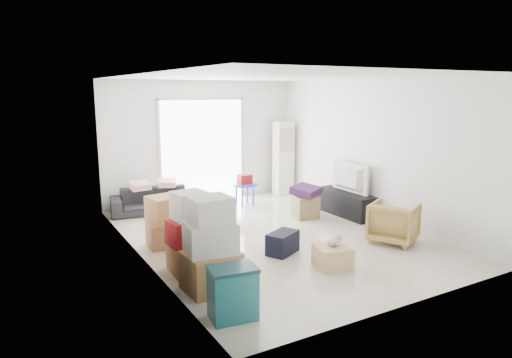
{
  "coord_description": "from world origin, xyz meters",
  "views": [
    {
      "loc": [
        -3.98,
        -6.44,
        2.48
      ],
      "look_at": [
        -0.2,
        0.2,
        0.99
      ],
      "focal_mm": 32.0,
      "sensor_mm": 36.0,
      "label": 1
    }
  ],
  "objects": [
    {
      "name": "tv_console",
      "position": [
        2.0,
        0.43,
        0.24
      ],
      "size": [
        0.43,
        1.42,
        0.47
      ],
      "primitive_type": "cube",
      "color": "black",
      "rests_on": "room_shell"
    },
    {
      "name": "sliding_door",
      "position": [
        0.0,
        2.98,
        1.24
      ],
      "size": [
        2.1,
        0.04,
        2.33
      ],
      "color": "white",
      "rests_on": "room_shell"
    },
    {
      "name": "pillow_right",
      "position": [
        -1.01,
        2.51,
        0.74
      ],
      "size": [
        0.44,
        0.41,
        0.12
      ],
      "primitive_type": "cube",
      "rotation": [
        0.0,
        0.0,
        -0.45
      ],
      "color": "#EBACBD",
      "rests_on": "sofa"
    },
    {
      "name": "toy_walker",
      "position": [
        -0.42,
        1.92,
        0.11
      ],
      "size": [
        0.36,
        0.34,
        0.39
      ],
      "rotation": [
        0.0,
        0.0,
        0.35
      ],
      "color": "silver",
      "rests_on": "room_shell"
    },
    {
      "name": "ottoman",
      "position": [
        1.19,
        0.66,
        0.22
      ],
      "size": [
        0.52,
        0.52,
        0.44
      ],
      "primitive_type": "cube",
      "rotation": [
        0.0,
        0.0,
        -0.22
      ],
      "color": "#968857",
      "rests_on": "room_shell"
    },
    {
      "name": "duffel_bag",
      "position": [
        -0.31,
        -0.82,
        0.17
      ],
      "size": [
        0.61,
        0.52,
        0.34
      ],
      "primitive_type": "cube",
      "rotation": [
        0.0,
        0.0,
        0.47
      ],
      "color": "black",
      "rests_on": "room_shell"
    },
    {
      "name": "sofa",
      "position": [
        -1.29,
        2.5,
        0.34
      ],
      "size": [
        1.81,
        0.79,
        0.68
      ],
      "primitive_type": "imported",
      "rotation": [
        0.0,
        0.0,
        -0.17
      ],
      "color": "black",
      "rests_on": "room_shell"
    },
    {
      "name": "storage_bins",
      "position": [
        -1.9,
        -2.27,
        0.3
      ],
      "size": [
        0.56,
        0.43,
        0.6
      ],
      "rotation": [
        0.0,
        0.0,
        -0.14
      ],
      "color": "#1B6267",
      "rests_on": "room_shell"
    },
    {
      "name": "box_stack_b",
      "position": [
        -1.8,
        -0.79,
        0.49
      ],
      "size": [
        0.62,
        0.57,
        1.13
      ],
      "rotation": [
        0.0,
        0.0,
        0.04
      ],
      "color": "#B0724F",
      "rests_on": "room_shell"
    },
    {
      "name": "loose_box",
      "position": [
        -1.48,
        -0.1,
        0.19
      ],
      "size": [
        0.6,
        0.6,
        0.37
      ],
      "primitive_type": "cube",
      "rotation": [
        0.0,
        0.0,
        0.47
      ],
      "color": "#B0724F",
      "rests_on": "room_shell"
    },
    {
      "name": "box_stack_a",
      "position": [
        -1.8,
        -1.47,
        0.54
      ],
      "size": [
        0.69,
        0.58,
        1.2
      ],
      "rotation": [
        0.0,
        0.0,
        0.0
      ],
      "color": "#B0724F",
      "rests_on": "room_shell"
    },
    {
      "name": "kids_table",
      "position": [
        0.63,
        2.17,
        0.48
      ],
      "size": [
        0.55,
        0.55,
        0.67
      ],
      "rotation": [
        0.0,
        0.0,
        0.33
      ],
      "color": "blue",
      "rests_on": "room_shell"
    },
    {
      "name": "television",
      "position": [
        2.0,
        0.43,
        0.54
      ],
      "size": [
        0.6,
        1.04,
        0.14
      ],
      "primitive_type": "imported",
      "rotation": [
        0.0,
        0.0,
        1.56
      ],
      "color": "black",
      "rests_on": "tv_console"
    },
    {
      "name": "plush_bunny",
      "position": [
        0.03,
        -1.64,
        0.38
      ],
      "size": [
        0.28,
        0.17,
        0.14
      ],
      "rotation": [
        0.0,
        0.0,
        0.55
      ],
      "color": "#B2ADA8",
      "rests_on": "wood_crate"
    },
    {
      "name": "armchair",
      "position": [
        1.58,
        -1.27,
        0.37
      ],
      "size": [
        0.93,
        0.95,
        0.74
      ],
      "primitive_type": "imported",
      "rotation": [
        0.0,
        0.0,
        2.06
      ],
      "color": "tan",
      "rests_on": "room_shell"
    },
    {
      "name": "pillow_left",
      "position": [
        -1.58,
        2.5,
        0.74
      ],
      "size": [
        0.37,
        0.31,
        0.11
      ],
      "primitive_type": "cube",
      "rotation": [
        0.0,
        0.0,
        0.13
      ],
      "color": "#EBACBD",
      "rests_on": "sofa"
    },
    {
      "name": "box_stack_c",
      "position": [
        -1.77,
        0.4,
        0.4
      ],
      "size": [
        0.57,
        0.54,
        0.82
      ],
      "rotation": [
        0.0,
        0.0,
        -0.04
      ],
      "color": "#B0724F",
      "rests_on": "room_shell"
    },
    {
      "name": "wood_crate",
      "position": [
        0.0,
        -1.64,
        0.16
      ],
      "size": [
        0.58,
        0.58,
        0.31
      ],
      "primitive_type": "cube",
      "rotation": [
        0.0,
        0.0,
        -0.27
      ],
      "color": "tan",
      "rests_on": "room_shell"
    },
    {
      "name": "ac_tower",
      "position": [
        1.95,
        2.65,
        0.88
      ],
      "size": [
        0.45,
        0.3,
        1.75
      ],
      "primitive_type": "cube",
      "color": "white",
      "rests_on": "room_shell"
    },
    {
      "name": "blanket",
      "position": [
        1.19,
        0.66,
        0.51
      ],
      "size": [
        0.63,
        0.63,
        0.14
      ],
      "primitive_type": "cube",
      "rotation": [
        0.0,
        0.0,
        0.41
      ],
      "color": "#421F4E",
      "rests_on": "ottoman"
    },
    {
      "name": "room_shell",
      "position": [
        0.0,
        0.0,
        1.35
      ],
      "size": [
        4.98,
        6.48,
        3.18
      ],
      "color": "beige",
      "rests_on": "ground"
    }
  ]
}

